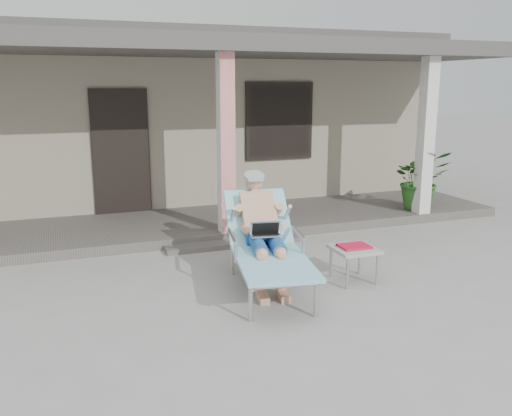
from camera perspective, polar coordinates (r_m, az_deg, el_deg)
name	(u,v)px	position (r m, az deg, el deg)	size (l,w,h in m)	color
ground	(283,290)	(6.31, 2.83, -8.62)	(60.00, 60.00, 0.00)	#9E9E99
house	(167,115)	(12.13, -9.34, 9.65)	(10.40, 5.40, 3.30)	gray
porch_deck	(212,223)	(8.99, -4.67, -1.57)	(10.00, 2.00, 0.15)	#605B56
porch_overhang	(210,53)	(8.67, -4.90, 15.98)	(10.00, 2.30, 2.85)	silver
porch_step	(233,244)	(7.94, -2.41, -3.78)	(2.00, 0.30, 0.07)	#605B56
lounger	(265,217)	(6.25, 0.93, -0.90)	(1.11, 2.12, 1.34)	#B7B7BC
side_table	(354,251)	(6.56, 10.30, -4.46)	(0.51, 0.51, 0.45)	#A6A6A1
potted_palm	(421,180)	(9.95, 16.94, 2.88)	(0.96, 0.83, 1.06)	#26591E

